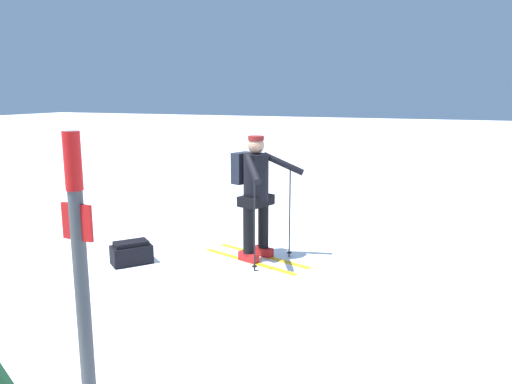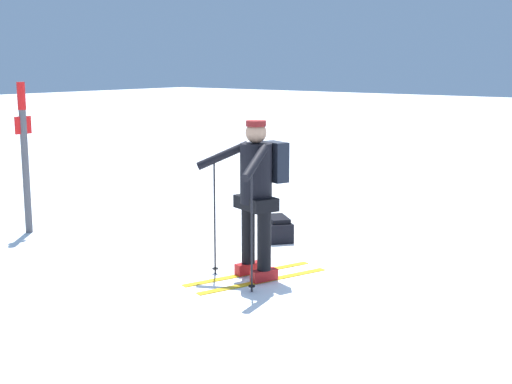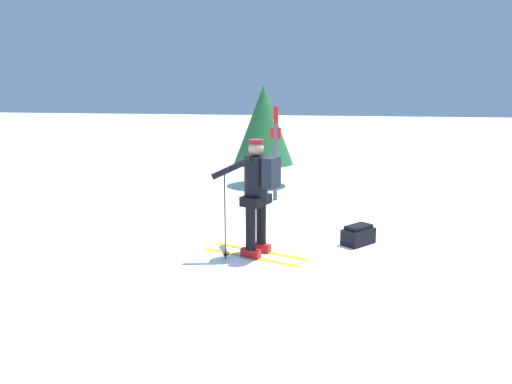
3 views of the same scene
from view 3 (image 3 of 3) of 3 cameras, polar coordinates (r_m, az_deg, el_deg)
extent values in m
plane|color=white|center=(7.87, 4.13, -6.42)|extent=(80.00, 80.00, 0.00)
cube|color=gold|center=(7.43, -0.61, -7.47)|extent=(0.60, 1.57, 0.01)
cube|color=red|center=(7.41, -0.61, -7.00)|extent=(0.20, 0.32, 0.12)
cylinder|color=black|center=(7.28, -0.62, -3.89)|extent=(0.15, 0.15, 0.71)
cube|color=gold|center=(7.69, 0.59, -6.80)|extent=(0.60, 1.57, 0.01)
cube|color=red|center=(7.67, 0.59, -6.34)|extent=(0.20, 0.32, 0.12)
cylinder|color=black|center=(7.55, 0.60, -3.33)|extent=(0.15, 0.15, 0.71)
cube|color=black|center=(7.33, 0.00, -0.92)|extent=(0.54, 0.43, 0.14)
cylinder|color=black|center=(7.27, 0.00, 1.58)|extent=(0.35, 0.35, 0.65)
sphere|color=tan|center=(7.20, 0.00, 5.01)|extent=(0.23, 0.23, 0.23)
cylinder|color=maroon|center=(7.19, 0.00, 5.79)|extent=(0.22, 0.22, 0.06)
cube|color=black|center=(7.13, 1.76, 2.25)|extent=(0.34, 0.25, 0.43)
cylinder|color=black|center=(7.21, -3.56, -2.74)|extent=(0.02, 0.02, 1.30)
cylinder|color=black|center=(7.38, -3.51, -7.16)|extent=(0.07, 0.07, 0.01)
cylinder|color=black|center=(7.08, -2.85, 2.71)|extent=(0.26, 0.58, 0.32)
cylinder|color=black|center=(7.84, -0.54, -1.54)|extent=(0.02, 0.02, 1.30)
cylinder|color=black|center=(8.00, -0.53, -5.65)|extent=(0.07, 0.07, 0.01)
cylinder|color=black|center=(7.62, -0.25, 3.37)|extent=(0.52, 0.41, 0.32)
cube|color=black|center=(8.18, 11.60, -5.00)|extent=(0.61, 0.57, 0.26)
cube|color=black|center=(8.14, 11.65, -3.93)|extent=(0.50, 0.47, 0.06)
cylinder|color=#4C4C51|center=(11.03, 2.25, 4.36)|extent=(0.10, 0.10, 2.08)
cylinder|color=red|center=(10.96, 2.29, 8.78)|extent=(0.11, 0.11, 0.37)
cube|color=red|center=(10.98, 2.27, 6.72)|extent=(0.04, 0.24, 0.24)
cylinder|color=#4C331E|center=(12.88, 0.85, 2.01)|extent=(0.14, 0.14, 0.56)
cone|color=#1E5B2D|center=(12.73, 0.87, 7.68)|extent=(1.53, 1.53, 1.99)
camera|label=1|loc=(13.81, -5.45, 11.09)|focal=35.00mm
camera|label=2|loc=(7.67, -61.52, 5.02)|focal=50.00mm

